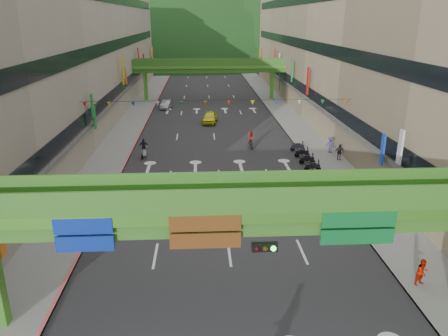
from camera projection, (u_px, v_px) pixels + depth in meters
road_slab at (212, 119)px, 62.54m from camera, size 18.00×140.00×0.02m
sidewalk_left at (135, 119)px, 61.95m from camera, size 4.00×140.00×0.15m
sidewalk_right at (288, 117)px, 63.09m from camera, size 4.00×140.00×0.15m
curb_left at (148, 119)px, 62.04m from camera, size 0.20×140.00×0.18m
curb_right at (275, 117)px, 62.98m from camera, size 0.20×140.00×0.18m
building_row_left at (70, 51)px, 58.49m from camera, size 12.80×95.00×19.00m
building_row_right at (348, 50)px, 60.44m from camera, size 12.80×95.00×19.00m
overpass_near at (262, 225)px, 18.77m from camera, size 28.00×12.27×7.10m
overpass_far at (209, 69)px, 74.95m from camera, size 28.00×2.20×7.10m
hill_left at (164, 56)px, 165.62m from camera, size 168.00×140.00×112.00m
hill_right at (262, 52)px, 186.56m from camera, size 208.00×176.00×128.00m
bunting_string at (217, 103)px, 41.72m from camera, size 26.00×0.36×0.47m
scooter_rider_mid at (251, 139)px, 47.98m from camera, size 0.89×1.60×2.03m
scooter_rider_left at (144, 148)px, 44.74m from camera, size 1.06×1.58×2.04m
scooter_rider_far at (176, 211)px, 30.18m from camera, size 0.89×1.59×2.01m
parked_scooter_row at (305, 156)px, 43.95m from camera, size 1.60×7.15×1.08m
car_silver at (166, 104)px, 69.37m from camera, size 1.92×4.13×1.31m
car_yellow at (210, 117)px, 59.67m from camera, size 2.38×4.72×1.54m
pedestrian_red at (422, 275)px, 23.16m from camera, size 0.88×0.79×1.50m
pedestrian_dark at (339, 154)px, 43.69m from camera, size 0.96×0.43×1.61m
pedestrian_blue at (331, 146)px, 46.07m from camera, size 0.94×0.85×1.70m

